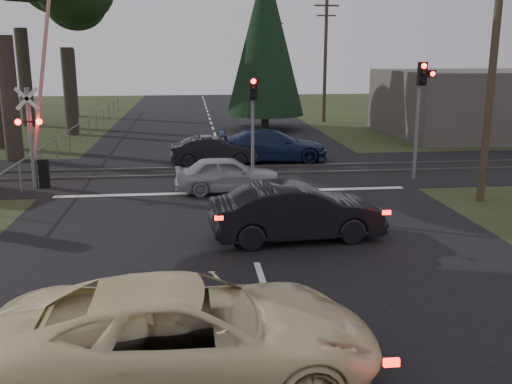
{
  "coord_description": "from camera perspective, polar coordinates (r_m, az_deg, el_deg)",
  "views": [
    {
      "loc": [
        -1.53,
        -12.33,
        5.01
      ],
      "look_at": [
        0.22,
        2.84,
        1.3
      ],
      "focal_mm": 40.0,
      "sensor_mm": 36.0,
      "label": 1
    }
  ],
  "objects": [
    {
      "name": "cream_coupe",
      "position": [
        9.06,
        -6.88,
        -13.97
      ],
      "size": [
        5.97,
        2.82,
        1.65
      ],
      "primitive_type": "imported",
      "rotation": [
        0.0,
        0.0,
        1.59
      ],
      "color": "beige",
      "rests_on": "ground"
    },
    {
      "name": "blue_sedan",
      "position": [
        27.27,
        1.7,
        4.67
      ],
      "size": [
        5.26,
        2.33,
        1.5
      ],
      "primitive_type": "imported",
      "rotation": [
        0.0,
        0.0,
        1.53
      ],
      "color": "#172446",
      "rests_on": "ground"
    },
    {
      "name": "ground",
      "position": [
        13.39,
        0.46,
        -8.31
      ],
      "size": [
        120.0,
        120.0,
        0.0
      ],
      "primitive_type": "plane",
      "color": "#263417",
      "rests_on": "ground"
    },
    {
      "name": "traffic_signal_right",
      "position": [
        23.67,
        16.19,
        9.02
      ],
      "size": [
        0.68,
        0.48,
        4.7
      ],
      "color": "slate",
      "rests_on": "ground"
    },
    {
      "name": "dark_car_far",
      "position": [
        26.41,
        -4.24,
        4.12
      ],
      "size": [
        4.0,
        1.54,
        1.3
      ],
      "primitive_type": "imported",
      "rotation": [
        0.0,
        0.0,
        1.61
      ],
      "color": "black",
      "rests_on": "ground"
    },
    {
      "name": "building_right",
      "position": [
        39.61,
        23.25,
        8.21
      ],
      "size": [
        14.0,
        10.0,
        4.0
      ],
      "primitive_type": "cube",
      "color": "#59514C",
      "rests_on": "ground"
    },
    {
      "name": "road",
      "position": [
        22.93,
        -2.59,
        1.04
      ],
      "size": [
        14.0,
        100.0,
        0.01
      ],
      "primitive_type": "cube",
      "color": "black",
      "rests_on": "ground"
    },
    {
      "name": "utility_pole_mid",
      "position": [
        43.5,
        6.94,
        13.19
      ],
      "size": [
        1.8,
        0.26,
        9.0
      ],
      "color": "#4C3D2D",
      "rests_on": "ground"
    },
    {
      "name": "dark_hatchback",
      "position": [
        15.69,
        4.13,
        -2.03
      ],
      "size": [
        4.84,
        2.05,
        1.55
      ],
      "primitive_type": "imported",
      "rotation": [
        0.0,
        0.0,
        1.66
      ],
      "color": "black",
      "rests_on": "ground"
    },
    {
      "name": "crossing_signal",
      "position": [
        23.04,
        -21.05,
        5.39
      ],
      "size": [
        1.62,
        0.38,
        6.96
      ],
      "color": "slate",
      "rests_on": "ground"
    },
    {
      "name": "utility_pole_near",
      "position": [
        20.89,
        22.62,
        11.86
      ],
      "size": [
        1.8,
        0.26,
        9.0
      ],
      "color": "#4C3D2D",
      "rests_on": "ground"
    },
    {
      "name": "conifer_tree",
      "position": [
        38.67,
        0.94,
        15.11
      ],
      "size": [
        5.2,
        5.2,
        11.0
      ],
      "color": "#473D33",
      "rests_on": "ground"
    },
    {
      "name": "rail_near",
      "position": [
        24.09,
        -2.8,
        1.76
      ],
      "size": [
        120.0,
        0.12,
        0.1
      ],
      "primitive_type": "cube",
      "color": "#59544C",
      "rests_on": "ground"
    },
    {
      "name": "traffic_signal_center",
      "position": [
        23.25,
        -0.3,
        8.22
      ],
      "size": [
        0.32,
        0.48,
        4.1
      ],
      "color": "slate",
      "rests_on": "ground"
    },
    {
      "name": "stop_line",
      "position": [
        21.18,
        -2.25,
        0.0
      ],
      "size": [
        13.0,
        0.35,
        0.0
      ],
      "primitive_type": "cube",
      "color": "silver",
      "rests_on": "ground"
    },
    {
      "name": "rail_far",
      "position": [
        25.66,
        -3.04,
        2.5
      ],
      "size": [
        120.0,
        0.12,
        0.1
      ],
      "primitive_type": "cube",
      "color": "#59544C",
      "rests_on": "ground"
    },
    {
      "name": "utility_pole_far",
      "position": [
        68.07,
        1.96,
        13.42
      ],
      "size": [
        1.8,
        0.26,
        9.0
      ],
      "color": "#4C3D2D",
      "rests_on": "ground"
    },
    {
      "name": "silver_car",
      "position": [
        21.13,
        -2.87,
        1.78
      ],
      "size": [
        3.96,
        1.73,
        1.33
      ],
      "primitive_type": "imported",
      "rotation": [
        0.0,
        0.0,
        1.61
      ],
      "color": "#9EA1A6",
      "rests_on": "ground"
    },
    {
      "name": "rail_corridor",
      "position": [
        24.88,
        -2.92,
        2.04
      ],
      "size": [
        120.0,
        8.0,
        0.01
      ],
      "primitive_type": "cube",
      "color": "black",
      "rests_on": "ground"
    },
    {
      "name": "fence_left",
      "position": [
        35.74,
        -16.68,
        5.03
      ],
      "size": [
        0.1,
        36.0,
        1.2
      ],
      "primitive_type": null,
      "color": "slate",
      "rests_on": "ground"
    }
  ]
}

